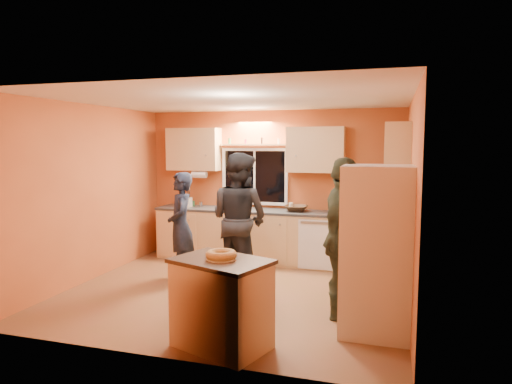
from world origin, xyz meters
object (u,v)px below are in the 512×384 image
(person_center, at_px, (239,219))
(island, at_px, (222,303))
(refrigerator, at_px, (376,250))
(person_right, at_px, (342,239))
(person_left, at_px, (181,226))

(person_center, bearing_deg, island, 122.66)
(refrigerator, bearing_deg, person_right, 140.78)
(refrigerator, xyz_separation_m, person_center, (-1.95, 1.20, 0.05))
(refrigerator, relative_size, person_left, 1.12)
(person_center, height_order, person_right, person_center)
(refrigerator, height_order, person_center, person_center)
(refrigerator, height_order, person_right, person_right)
(refrigerator, bearing_deg, person_left, 157.60)
(person_left, height_order, person_center, person_center)
(island, distance_m, person_left, 2.47)
(person_center, relative_size, person_right, 1.01)
(island, height_order, person_right, person_right)
(refrigerator, height_order, person_left, refrigerator)
(person_left, relative_size, person_right, 0.86)
(person_left, bearing_deg, person_center, 64.23)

